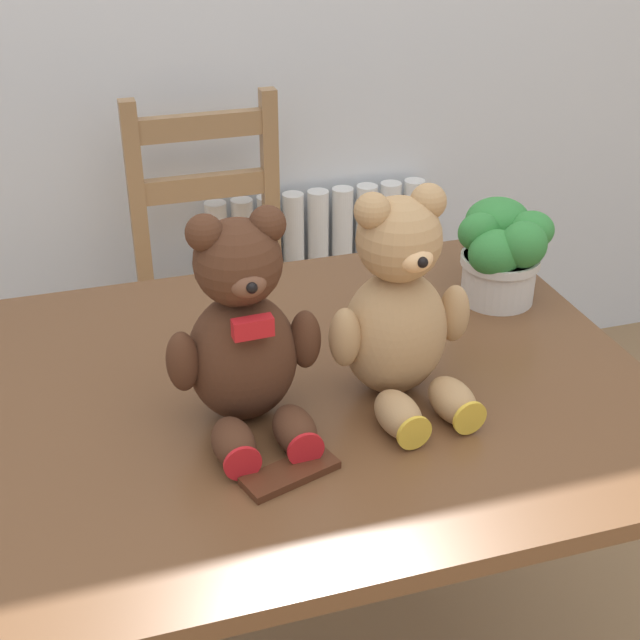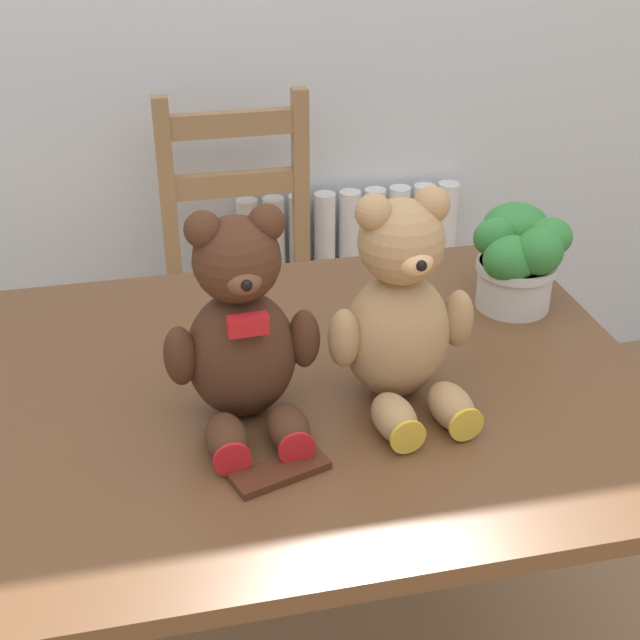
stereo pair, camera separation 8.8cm
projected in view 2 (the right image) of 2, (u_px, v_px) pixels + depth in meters
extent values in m
cylinder|color=white|center=(251.00, 304.00, 2.56)|extent=(0.06, 0.06, 0.64)
cylinder|color=white|center=(276.00, 302.00, 2.57)|extent=(0.06, 0.06, 0.64)
cylinder|color=white|center=(300.00, 299.00, 2.59)|extent=(0.06, 0.06, 0.64)
cylinder|color=white|center=(324.00, 297.00, 2.60)|extent=(0.06, 0.06, 0.64)
cylinder|color=white|center=(348.00, 294.00, 2.61)|extent=(0.06, 0.06, 0.64)
cylinder|color=white|center=(372.00, 292.00, 2.63)|extent=(0.06, 0.06, 0.64)
cylinder|color=white|center=(396.00, 289.00, 2.64)|extent=(0.06, 0.06, 0.64)
cylinder|color=white|center=(419.00, 287.00, 2.66)|extent=(0.06, 0.06, 0.64)
cylinder|color=white|center=(442.00, 284.00, 2.67)|extent=(0.06, 0.06, 0.64)
cube|color=white|center=(347.00, 380.00, 2.76)|extent=(0.65, 0.10, 0.04)
cube|color=brown|center=(303.00, 390.00, 1.44)|extent=(1.12, 0.88, 0.03)
cube|color=brown|center=(28.00, 466.00, 1.86)|extent=(0.06, 0.06, 0.71)
cube|color=brown|center=(486.00, 405.00, 2.05)|extent=(0.06, 0.06, 0.71)
cube|color=#997047|center=(251.00, 324.00, 2.24)|extent=(0.38, 0.44, 0.03)
cube|color=#997047|center=(335.00, 433.00, 2.21)|extent=(0.04, 0.04, 0.41)
cube|color=#997047|center=(197.00, 451.00, 2.14)|extent=(0.04, 0.04, 0.41)
cube|color=#997047|center=(302.00, 266.00, 2.41)|extent=(0.04, 0.04, 0.96)
cube|color=#997047|center=(175.00, 278.00, 2.35)|extent=(0.04, 0.04, 0.96)
cube|color=#997047|center=(232.00, 124.00, 2.18)|extent=(0.30, 0.03, 0.06)
cube|color=#997047|center=(235.00, 184.00, 2.26)|extent=(0.30, 0.03, 0.06)
ellipsoid|color=#472819|center=(241.00, 354.00, 1.32)|extent=(0.17, 0.15, 0.20)
sphere|color=#472819|center=(237.00, 259.00, 1.24)|extent=(0.13, 0.13, 0.13)
sphere|color=#472819|center=(267.00, 223.00, 1.23)|extent=(0.05, 0.05, 0.05)
sphere|color=#472819|center=(203.00, 229.00, 1.21)|extent=(0.05, 0.05, 0.05)
ellipsoid|color=brown|center=(244.00, 280.00, 1.21)|extent=(0.06, 0.05, 0.04)
sphere|color=black|center=(247.00, 285.00, 1.18)|extent=(0.02, 0.02, 0.02)
ellipsoid|color=#472819|center=(304.00, 339.00, 1.31)|extent=(0.05, 0.05, 0.09)
ellipsoid|color=#472819|center=(180.00, 356.00, 1.27)|extent=(0.05, 0.05, 0.09)
ellipsoid|color=#472819|center=(289.00, 429.00, 1.27)|extent=(0.06, 0.10, 0.06)
cylinder|color=red|center=(297.00, 449.00, 1.23)|extent=(0.05, 0.01, 0.05)
ellipsoid|color=#472819|center=(226.00, 439.00, 1.25)|extent=(0.06, 0.10, 0.06)
cylinder|color=red|center=(233.00, 460.00, 1.21)|extent=(0.05, 0.01, 0.05)
cube|color=red|center=(248.00, 325.00, 1.22)|extent=(0.06, 0.02, 0.03)
ellipsoid|color=tan|center=(397.00, 335.00, 1.36)|extent=(0.18, 0.16, 0.20)
sphere|color=tan|center=(401.00, 242.00, 1.28)|extent=(0.13, 0.13, 0.13)
sphere|color=tan|center=(432.00, 205.00, 1.27)|extent=(0.05, 0.05, 0.05)
sphere|color=tan|center=(373.00, 212.00, 1.25)|extent=(0.05, 0.05, 0.05)
ellipsoid|color=#E5B279|center=(415.00, 261.00, 1.25)|extent=(0.06, 0.05, 0.04)
sphere|color=black|center=(421.00, 266.00, 1.23)|extent=(0.02, 0.02, 0.02)
ellipsoid|color=tan|center=(458.00, 318.00, 1.36)|extent=(0.05, 0.05, 0.10)
ellipsoid|color=tan|center=(344.00, 338.00, 1.31)|extent=(0.05, 0.05, 0.10)
ellipsoid|color=tan|center=(451.00, 406.00, 1.32)|extent=(0.07, 0.11, 0.06)
cylinder|color=gold|center=(466.00, 425.00, 1.28)|extent=(0.05, 0.01, 0.05)
ellipsoid|color=tan|center=(394.00, 418.00, 1.30)|extent=(0.07, 0.11, 0.06)
cylinder|color=gold|center=(408.00, 437.00, 1.26)|extent=(0.05, 0.01, 0.05)
cylinder|color=beige|center=(514.00, 284.00, 1.64)|extent=(0.14, 0.14, 0.09)
cylinder|color=beige|center=(516.00, 266.00, 1.62)|extent=(0.15, 0.15, 0.02)
ellipsoid|color=#337F38|center=(549.00, 237.00, 1.60)|extent=(0.08, 0.08, 0.07)
ellipsoid|color=#337F38|center=(516.00, 226.00, 1.64)|extent=(0.12, 0.11, 0.09)
ellipsoid|color=#337F38|center=(495.00, 237.00, 1.60)|extent=(0.08, 0.06, 0.07)
ellipsoid|color=#337F38|center=(511.00, 259.00, 1.58)|extent=(0.10, 0.09, 0.09)
ellipsoid|color=#337F38|center=(539.00, 251.00, 1.57)|extent=(0.09, 0.08, 0.09)
cube|color=#472314|center=(280.00, 471.00, 1.23)|extent=(0.15, 0.09, 0.01)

